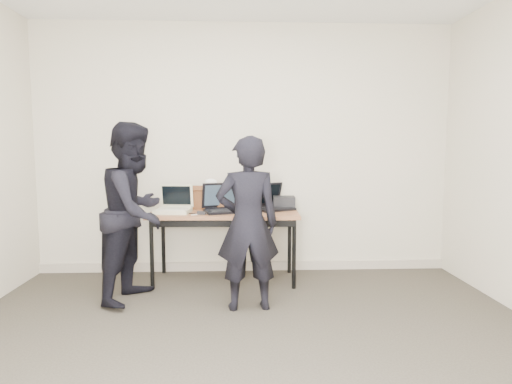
{
  "coord_description": "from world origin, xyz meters",
  "views": [
    {
      "loc": [
        -0.08,
        -2.44,
        1.38
      ],
      "look_at": [
        0.1,
        1.6,
        0.95
      ],
      "focal_mm": 30.0,
      "sensor_mm": 36.0,
      "label": 1
    }
  ],
  "objects": [
    {
      "name": "person_typist",
      "position": [
        0.01,
        1.1,
        0.73
      ],
      "size": [
        0.57,
        0.41,
        1.47
      ],
      "primitive_type": "imported",
      "rotation": [
        0.0,
        0.0,
        3.25
      ],
      "color": "black",
      "rests_on": "ground"
    },
    {
      "name": "tissue",
      "position": [
        -0.36,
        2.11,
        1.0
      ],
      "size": [
        0.14,
        0.11,
        0.08
      ],
      "primitive_type": "ellipsoid",
      "rotation": [
        0.0,
        0.0,
        0.11
      ],
      "color": "white",
      "rests_on": "leather_satchel"
    },
    {
      "name": "leather_satchel",
      "position": [
        -0.39,
        2.11,
        0.85
      ],
      "size": [
        0.38,
        0.21,
        0.25
      ],
      "rotation": [
        0.0,
        0.0,
        -0.1
      ],
      "color": "brown",
      "rests_on": "desk"
    },
    {
      "name": "baseboard",
      "position": [
        0.0,
        2.23,
        0.05
      ],
      "size": [
        4.5,
        0.03,
        0.1
      ],
      "primitive_type": "cube",
      "color": "#B0A392",
      "rests_on": "ground"
    },
    {
      "name": "person_observer",
      "position": [
        -1.0,
        1.4,
        0.8
      ],
      "size": [
        0.8,
        0.91,
        1.6
      ],
      "primitive_type": "imported",
      "rotation": [
        0.0,
        0.0,
        1.28
      ],
      "color": "black",
      "rests_on": "ground"
    },
    {
      "name": "power_brick",
      "position": [
        -0.43,
        1.71,
        0.74
      ],
      "size": [
        0.09,
        0.06,
        0.03
      ],
      "primitive_type": "cube",
      "rotation": [
        0.0,
        0.0,
        -0.14
      ],
      "color": "black",
      "rests_on": "desk"
    },
    {
      "name": "laptop_right",
      "position": [
        0.28,
        2.03,
        0.78
      ],
      "size": [
        0.5,
        0.49,
        0.27
      ],
      "rotation": [
        0.0,
        0.0,
        0.48
      ],
      "color": "black",
      "rests_on": "desk"
    },
    {
      "name": "cables",
      "position": [
        -0.23,
        1.9,
        0.72
      ],
      "size": [
        1.14,
        0.51,
        0.01
      ],
      "rotation": [
        0.0,
        0.0,
        0.17
      ],
      "color": "black",
      "rests_on": "desk"
    },
    {
      "name": "room",
      "position": [
        0.0,
        0.0,
        1.35
      ],
      "size": [
        4.6,
        4.6,
        2.8
      ],
      "color": "#3B362D",
      "rests_on": "ground"
    },
    {
      "name": "laptop_beige",
      "position": [
        -0.72,
        1.87,
        0.78
      ],
      "size": [
        0.38,
        0.37,
        0.28
      ],
      "rotation": [
        0.0,
        0.0,
        -0.11
      ],
      "color": "beige",
      "rests_on": "desk"
    },
    {
      "name": "desk",
      "position": [
        -0.21,
        1.88,
        0.66
      ],
      "size": [
        1.52,
        0.71,
        0.72
      ],
      "rotation": [
        0.0,
        0.0,
        -0.04
      ],
      "color": "brown",
      "rests_on": "ground"
    },
    {
      "name": "equipment_box",
      "position": [
        0.42,
        2.07,
        0.79
      ],
      "size": [
        0.24,
        0.2,
        0.13
      ],
      "primitive_type": "cube",
      "rotation": [
        0.0,
        0.0,
        -0.05
      ],
      "color": "black",
      "rests_on": "desk"
    },
    {
      "name": "laptop_center",
      "position": [
        -0.23,
        1.89,
        0.79
      ],
      "size": [
        0.46,
        0.45,
        0.29
      ],
      "rotation": [
        0.0,
        0.0,
        0.29
      ],
      "color": "black",
      "rests_on": "desk"
    }
  ]
}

